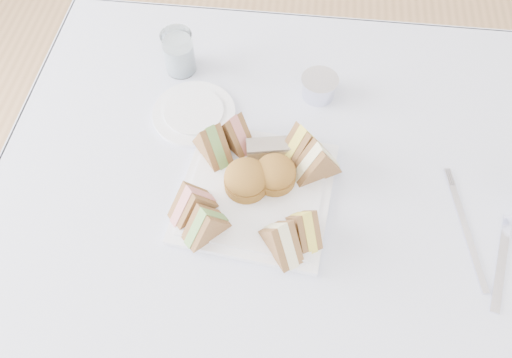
# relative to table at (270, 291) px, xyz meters

# --- Properties ---
(floor) EXTENTS (4.00, 4.00, 0.00)m
(floor) POSITION_rel_table_xyz_m (0.00, 0.00, -0.37)
(floor) COLOR #9E7751
(floor) RESTS_ON ground
(table) EXTENTS (0.90, 0.90, 0.74)m
(table) POSITION_rel_table_xyz_m (0.00, 0.00, 0.00)
(table) COLOR brown
(table) RESTS_ON floor
(tablecloth) EXTENTS (1.02, 1.02, 0.01)m
(tablecloth) POSITION_rel_table_xyz_m (0.00, 0.00, 0.37)
(tablecloth) COLOR silver
(tablecloth) RESTS_ON table
(serving_plate) EXTENTS (0.28, 0.28, 0.01)m
(serving_plate) POSITION_rel_table_xyz_m (-0.04, 0.04, 0.38)
(serving_plate) COLOR white
(serving_plate) RESTS_ON tablecloth
(sandwich_fl_a) EXTENTS (0.09, 0.08, 0.07)m
(sandwich_fl_a) POSITION_rel_table_xyz_m (-0.14, -0.01, 0.42)
(sandwich_fl_a) COLOR olive
(sandwich_fl_a) RESTS_ON serving_plate
(sandwich_fl_b) EXTENTS (0.08, 0.08, 0.07)m
(sandwich_fl_b) POSITION_rel_table_xyz_m (-0.11, -0.05, 0.42)
(sandwich_fl_b) COLOR olive
(sandwich_fl_b) RESTS_ON serving_plate
(sandwich_fr_a) EXTENTS (0.07, 0.08, 0.07)m
(sandwich_fr_a) POSITION_rel_table_xyz_m (0.05, -0.03, 0.42)
(sandwich_fr_a) COLOR olive
(sandwich_fr_a) RESTS_ON serving_plate
(sandwich_fr_b) EXTENTS (0.08, 0.09, 0.07)m
(sandwich_fr_b) POSITION_rel_table_xyz_m (0.01, -0.06, 0.43)
(sandwich_fr_b) COLOR olive
(sandwich_fr_b) RESTS_ON serving_plate
(sandwich_bl_a) EXTENTS (0.08, 0.09, 0.08)m
(sandwich_bl_a) POSITION_rel_table_xyz_m (-0.12, 0.11, 0.43)
(sandwich_bl_a) COLOR olive
(sandwich_bl_a) RESTS_ON serving_plate
(sandwich_bl_b) EXTENTS (0.09, 0.08, 0.07)m
(sandwich_bl_b) POSITION_rel_table_xyz_m (-0.09, 0.14, 0.42)
(sandwich_bl_b) COLOR olive
(sandwich_bl_b) RESTS_ON serving_plate
(sandwich_br_a) EXTENTS (0.10, 0.08, 0.08)m
(sandwich_br_a) POSITION_rel_table_xyz_m (0.06, 0.09, 0.43)
(sandwich_br_a) COLOR olive
(sandwich_br_a) RESTS_ON serving_plate
(sandwich_br_b) EXTENTS (0.09, 0.09, 0.08)m
(sandwich_br_b) POSITION_rel_table_xyz_m (0.03, 0.12, 0.43)
(sandwich_br_b) COLOR olive
(sandwich_br_b) RESTS_ON serving_plate
(scone_left) EXTENTS (0.09, 0.09, 0.05)m
(scone_left) POSITION_rel_table_xyz_m (-0.06, 0.04, 0.41)
(scone_left) COLOR olive
(scone_left) RESTS_ON serving_plate
(scone_right) EXTENTS (0.08, 0.08, 0.05)m
(scone_right) POSITION_rel_table_xyz_m (-0.01, 0.06, 0.41)
(scone_right) COLOR olive
(scone_right) RESTS_ON serving_plate
(pastry_slice) EXTENTS (0.08, 0.04, 0.04)m
(pastry_slice) POSITION_rel_table_xyz_m (-0.02, 0.11, 0.41)
(pastry_slice) COLOR tan
(pastry_slice) RESTS_ON serving_plate
(side_plate) EXTENTS (0.19, 0.19, 0.01)m
(side_plate) POSITION_rel_table_xyz_m (-0.18, 0.20, 0.38)
(side_plate) COLOR white
(side_plate) RESTS_ON tablecloth
(water_glass) EXTENTS (0.07, 0.07, 0.09)m
(water_glass) POSITION_rel_table_xyz_m (-0.22, 0.32, 0.42)
(water_glass) COLOR white
(water_glass) RESTS_ON tablecloth
(tea_strainer) EXTENTS (0.09, 0.09, 0.04)m
(tea_strainer) POSITION_rel_table_xyz_m (0.06, 0.28, 0.40)
(tea_strainer) COLOR silver
(tea_strainer) RESTS_ON tablecloth
(knife) EXTENTS (0.06, 0.18, 0.00)m
(knife) POSITION_rel_table_xyz_m (0.37, -0.04, 0.38)
(knife) COLOR silver
(knife) RESTS_ON tablecloth
(fork) EXTENTS (0.05, 0.19, 0.00)m
(fork) POSITION_rel_table_xyz_m (0.32, -0.00, 0.38)
(fork) COLOR silver
(fork) RESTS_ON tablecloth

